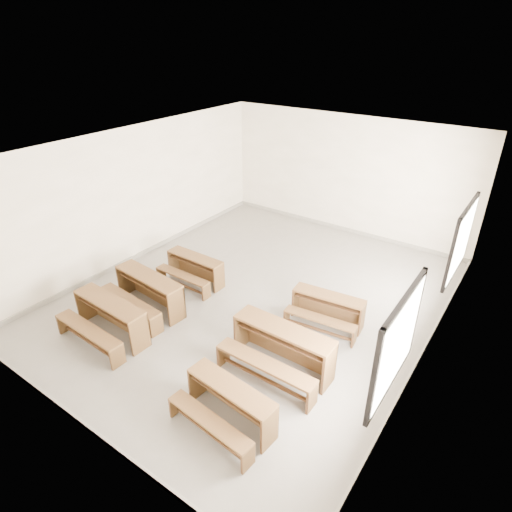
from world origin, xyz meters
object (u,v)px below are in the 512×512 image
Objects in this scene: desk_set_0 at (109,316)px; desk_set_5 at (327,307)px; desk_set_2 at (194,267)px; desk_set_3 at (229,402)px; desk_set_1 at (148,290)px; desk_set_4 at (281,346)px.

desk_set_0 is 1.14× the size of desk_set_5.
desk_set_2 is 0.93× the size of desk_set_3.
desk_set_0 is 1.03m from desk_set_1.
desk_set_2 is 0.80× the size of desk_set_4.
desk_set_4 is at bearing 6.11° from desk_set_1.
desk_set_3 is 1.04× the size of desk_set_5.
desk_set_3 is (3.06, -0.30, -0.05)m from desk_set_0.
desk_set_2 is 0.97× the size of desk_set_5.
desk_set_0 reaches higher than desk_set_2.
desk_set_1 is (-0.08, 1.02, 0.01)m from desk_set_0.
desk_set_5 is (0.07, 1.57, -0.10)m from desk_set_4.
desk_set_3 is (3.14, -1.33, -0.06)m from desk_set_1.
desk_set_2 is at bearing 92.12° from desk_set_1.
desk_set_4 is at bearing -98.76° from desk_set_5.
desk_set_1 reaches higher than desk_set_2.
desk_set_4 is (3.16, 0.06, 0.02)m from desk_set_1.
desk_set_1 is 1.14× the size of desk_set_3.
desk_set_1 is 1.32m from desk_set_2.
desk_set_4 is at bearing 21.66° from desk_set_0.
desk_set_1 reaches higher than desk_set_0.
desk_set_0 is at bearing 179.59° from desk_set_3.
desk_set_0 is at bearing -160.16° from desk_set_4.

